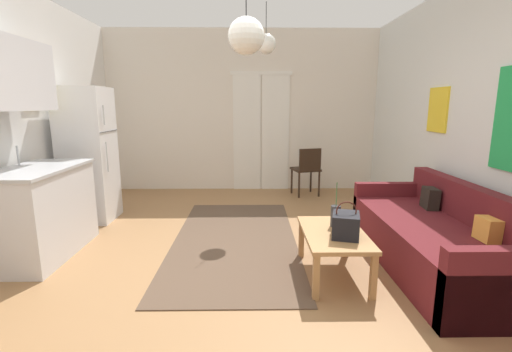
% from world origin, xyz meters
% --- Properties ---
extents(ground_plane, '(5.34, 7.26, 0.10)m').
position_xyz_m(ground_plane, '(0.00, 0.00, -0.05)').
color(ground_plane, '#996D44').
extents(wall_back, '(4.94, 0.13, 2.81)m').
position_xyz_m(wall_back, '(0.01, 3.38, 1.39)').
color(wall_back, silver).
rests_on(wall_back, ground_plane).
extents(wall_right, '(0.12, 6.86, 2.81)m').
position_xyz_m(wall_right, '(2.42, 0.00, 1.40)').
color(wall_right, silver).
rests_on(wall_right, ground_plane).
extents(area_rug, '(1.37, 2.85, 0.01)m').
position_xyz_m(area_rug, '(-0.03, 0.77, 0.01)').
color(area_rug, brown).
rests_on(area_rug, ground_plane).
extents(couch, '(0.86, 2.09, 0.79)m').
position_xyz_m(couch, '(1.92, 0.05, 0.27)').
color(couch, '#5B191E').
rests_on(couch, ground_plane).
extents(coffee_table, '(0.53, 0.90, 0.42)m').
position_xyz_m(coffee_table, '(0.89, -0.10, 0.36)').
color(coffee_table, '#B27F4C').
rests_on(coffee_table, ground_plane).
extents(bamboo_vase, '(0.09, 0.09, 0.41)m').
position_xyz_m(bamboo_vase, '(0.93, 0.05, 0.51)').
color(bamboo_vase, '#2D2D33').
rests_on(bamboo_vase, coffee_table).
extents(handbag, '(0.28, 0.32, 0.31)m').
position_xyz_m(handbag, '(0.96, -0.21, 0.52)').
color(handbag, black).
rests_on(handbag, coffee_table).
extents(refrigerator, '(0.61, 0.59, 1.74)m').
position_xyz_m(refrigerator, '(-1.97, 1.57, 0.87)').
color(refrigerator, white).
rests_on(refrigerator, ground_plane).
extents(kitchen_counter, '(0.64, 1.20, 2.14)m').
position_xyz_m(kitchen_counter, '(-2.01, 0.40, 0.80)').
color(kitchen_counter, silver).
rests_on(kitchen_counter, ground_plane).
extents(accent_chair, '(0.51, 0.49, 0.82)m').
position_xyz_m(accent_chair, '(1.10, 2.79, 0.48)').
color(accent_chair, black).
rests_on(accent_chair, ground_plane).
extents(pendant_lamp_near, '(0.28, 0.28, 0.92)m').
position_xyz_m(pendant_lamp_near, '(0.12, -0.27, 2.02)').
color(pendant_lamp_near, black).
extents(pendant_lamp_far, '(0.26, 0.26, 0.64)m').
position_xyz_m(pendant_lamp_far, '(0.36, 1.78, 2.30)').
color(pendant_lamp_far, black).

